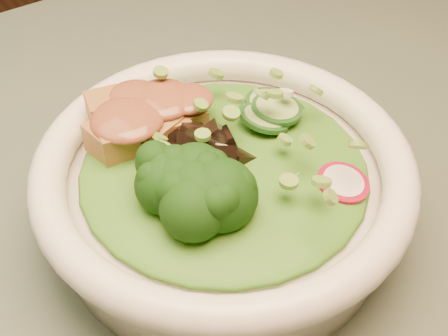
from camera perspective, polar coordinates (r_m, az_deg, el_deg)
dining_table at (r=0.59m, az=-2.61°, el=-12.29°), size 1.20×0.80×0.75m
salad_bowl at (r=0.47m, az=0.00°, el=-1.78°), size 0.28×0.28×0.08m
lettuce_bed at (r=0.45m, az=0.00°, el=0.09°), size 0.21×0.21×0.03m
broccoli_florets at (r=0.40m, az=-3.81°, el=-4.09°), size 0.11×0.10×0.05m
radish_slices at (r=0.44m, az=8.37°, el=-2.04°), size 0.12×0.09×0.02m
cucumber_slices at (r=0.49m, az=3.66°, el=6.05°), size 0.10×0.10×0.04m
mushroom_heap at (r=0.45m, az=-1.45°, el=1.95°), size 0.10×0.10×0.04m
tofu_cubes at (r=0.47m, az=-7.10°, el=3.79°), size 0.11×0.10×0.04m
peanut_sauce at (r=0.46m, az=-7.25°, el=5.07°), size 0.07×0.06×0.02m
scallion_garnish at (r=0.44m, az=0.00°, el=2.47°), size 0.20×0.20×0.03m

